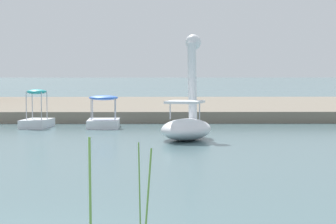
% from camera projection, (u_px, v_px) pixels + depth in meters
% --- Properties ---
extents(shore_bank_far, '(145.17, 18.14, 0.51)m').
position_uv_depth(shore_bank_far, '(125.00, 107.00, 39.54)').
color(shore_bank_far, slate).
rests_on(shore_bank_far, ground_plane).
extents(swan_boat, '(2.27, 3.10, 3.56)m').
position_uv_depth(swan_boat, '(187.00, 121.00, 23.32)').
color(swan_boat, white).
rests_on(swan_boat, ground_plane).
extents(pedal_boat_blue, '(1.31, 2.09, 1.32)m').
position_uv_depth(pedal_boat_blue, '(104.00, 118.00, 28.34)').
color(pedal_boat_blue, white).
rests_on(pedal_boat_blue, ground_plane).
extents(pedal_boat_teal, '(1.25, 1.91, 1.56)m').
position_uv_depth(pedal_boat_teal, '(37.00, 117.00, 28.33)').
color(pedal_boat_teal, white).
rests_on(pedal_boat_teal, ground_plane).
extents(reed_clump_foreground, '(4.09, 1.45, 1.51)m').
position_uv_depth(reed_clump_foreground, '(3.00, 208.00, 8.39)').
color(reed_clump_foreground, '#669942').
rests_on(reed_clump_foreground, ground_plane).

